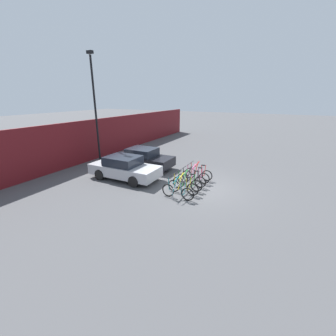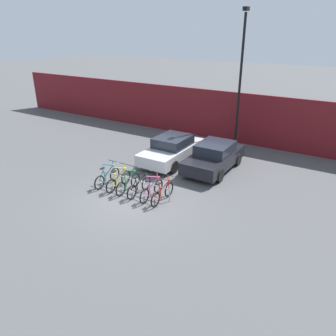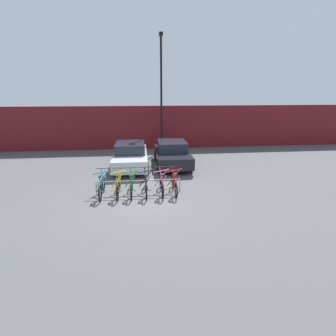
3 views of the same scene
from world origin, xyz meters
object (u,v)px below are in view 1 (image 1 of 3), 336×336
object	(u,v)px
bike_rack	(187,179)
lamp_post	(95,105)
bicycle_yellow	(183,187)
car_silver	(124,168)
bicycle_green	(187,183)
bicycle_pink	(195,176)
bicycle_teal	(178,191)
bicycle_black	(191,180)
bicycle_red	(199,173)
car_black	(143,158)

from	to	relation	value
bike_rack	lamp_post	world-z (taller)	lamp_post
bike_rack	bicycle_yellow	distance (m)	0.85
car_silver	lamp_post	xyz separation A→B (m)	(2.07, 3.95, 3.52)
bicycle_green	bicycle_pink	world-z (taller)	same
bicycle_teal	bicycle_yellow	xyz separation A→B (m)	(0.67, 0.00, 0.00)
bicycle_green	lamp_post	size ratio (longest dim) A/B	0.22
bicycle_black	bicycle_red	distance (m)	1.19
bicycle_green	bicycle_pink	distance (m)	1.25
bicycle_red	car_silver	distance (m)	4.48
bike_rack	bicycle_black	xyz separation A→B (m)	(0.31, -0.15, -0.11)
bicycle_yellow	bicycle_pink	distance (m)	1.79
bicycle_pink	car_black	bearing A→B (deg)	78.59
bicycle_black	car_silver	distance (m)	4.11
bike_rack	bicycle_red	xyz separation A→B (m)	(1.50, -0.15, -0.11)
bicycle_yellow	bicycle_black	size ratio (longest dim) A/B	1.00
bike_rack	bicycle_green	size ratio (longest dim) A/B	2.07
bicycle_yellow	car_silver	distance (m)	4.06
bicycle_black	bicycle_red	xyz separation A→B (m)	(1.19, 0.00, 0.00)
bicycle_black	bicycle_pink	bearing A→B (deg)	-1.01
car_silver	car_black	size ratio (longest dim) A/B	1.03
bicycle_black	car_black	bearing A→B (deg)	68.12
bicycle_pink	bicycle_red	distance (m)	0.54
bicycle_yellow	car_silver	bearing A→B (deg)	88.04
bicycle_pink	bicycle_black	bearing A→B (deg)	-178.61
bicycle_teal	car_silver	size ratio (longest dim) A/B	0.40
bike_rack	car_black	size ratio (longest dim) A/B	0.86
bicycle_black	bicycle_pink	distance (m)	0.65
bicycle_pink	bicycle_yellow	bearing A→B (deg)	-178.61
bicycle_teal	bicycle_pink	world-z (taller)	same
car_black	bike_rack	bearing A→B (deg)	-115.20
bike_rack	bicycle_yellow	bearing A→B (deg)	-169.88
bicycle_green	bicycle_pink	size ratio (longest dim) A/B	1.00
bicycle_teal	bicycle_black	bearing A→B (deg)	-0.42
car_silver	bicycle_black	bearing A→B (deg)	-79.42
bike_rack	lamp_post	xyz separation A→B (m)	(1.63, 7.83, 3.73)
bicycle_yellow	bicycle_green	world-z (taller)	same
bicycle_teal	bicycle_pink	distance (m)	2.46
car_silver	lamp_post	bearing A→B (deg)	62.30
bicycle_green	bicycle_red	distance (m)	1.79
bike_rack	bicycle_pink	size ratio (longest dim) A/B	2.07
bicycle_teal	car_silver	world-z (taller)	car_silver
bike_rack	bicycle_teal	distance (m)	1.51
bicycle_teal	bicycle_yellow	size ratio (longest dim) A/B	1.00
bike_rack	car_black	xyz separation A→B (m)	(1.92, 4.07, 0.21)
bicycle_yellow	car_black	world-z (taller)	car_black
bicycle_red	lamp_post	xyz separation A→B (m)	(0.13, 7.97, 3.83)
bicycle_red	car_black	size ratio (longest dim) A/B	0.41
bicycle_green	bicycle_red	xyz separation A→B (m)	(1.79, 0.00, 0.00)
bicycle_black	bicycle_green	bearing A→B (deg)	178.99
car_black	bicycle_green	bearing A→B (deg)	-117.61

